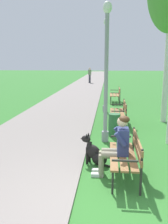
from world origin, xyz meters
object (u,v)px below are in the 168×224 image
(litter_bin, at_px, (114,125))
(pedestrian_distant, at_px, (90,75))
(park_bench_far, at_px, (116,94))
(dog_black, at_px, (95,153))
(person_seated_on_near_bench, at_px, (117,144))
(lamp_post_near, at_px, (106,73))
(lamp_post_mid, at_px, (106,65))
(park_bench_near, at_px, (128,153))
(park_bench_mid, at_px, (120,111))

(litter_bin, bearing_deg, pedestrian_distant, 96.78)
(park_bench_far, relative_size, dog_black, 1.90)
(person_seated_on_near_bench, height_order, pedestrian_distant, pedestrian_distant)
(lamp_post_near, distance_m, lamp_post_mid, 4.27)
(lamp_post_near, bearing_deg, park_bench_far, 85.80)
(park_bench_far, relative_size, lamp_post_mid, 0.36)
(person_seated_on_near_bench, distance_m, pedestrian_distant, 21.60)
(lamp_post_mid, bearing_deg, litter_bin, -84.60)
(park_bench_near, height_order, lamp_post_near, lamp_post_near)
(lamp_post_near, relative_size, lamp_post_mid, 0.93)
(person_seated_on_near_bench, xyz_separation_m, lamp_post_mid, (-0.34, 6.43, 1.46))
(lamp_post_near, bearing_deg, pedestrian_distant, 95.78)
(park_bench_mid, height_order, pedestrian_distant, pedestrian_distant)
(park_bench_far, bearing_deg, lamp_post_mid, -102.48)
(dog_black, bearing_deg, lamp_post_near, 83.25)
(park_bench_mid, xyz_separation_m, lamp_post_mid, (-0.58, 2.24, 1.63))
(park_bench_near, xyz_separation_m, litter_bin, (-0.20, 2.77, -0.16))
(lamp_post_mid, bearing_deg, park_bench_far, 77.52)
(person_seated_on_near_bench, height_order, dog_black, person_seated_on_near_bench)
(person_seated_on_near_bench, distance_m, lamp_post_mid, 6.60)
(park_bench_mid, xyz_separation_m, litter_bin, (-0.23, -1.45, -0.16))
(park_bench_far, distance_m, dog_black, 8.59)
(park_bench_far, xyz_separation_m, dog_black, (-0.70, -8.56, -0.25))
(park_bench_near, distance_m, pedestrian_distant, 21.67)
(lamp_post_mid, bearing_deg, dog_black, -91.14)
(dog_black, height_order, pedestrian_distant, pedestrian_distant)
(lamp_post_mid, height_order, pedestrian_distant, lamp_post_mid)
(park_bench_near, distance_m, lamp_post_near, 2.69)
(lamp_post_mid, distance_m, pedestrian_distant, 15.24)
(park_bench_near, bearing_deg, park_bench_mid, 89.61)
(park_bench_far, bearing_deg, lamp_post_near, -94.20)
(park_bench_mid, height_order, person_seated_on_near_bench, person_seated_on_near_bench)
(park_bench_mid, bearing_deg, dog_black, -100.76)
(person_seated_on_near_bench, distance_m, dog_black, 0.80)
(litter_bin, distance_m, pedestrian_distant, 18.90)
(park_bench_mid, xyz_separation_m, lamp_post_near, (-0.50, -2.03, 1.47))
(park_bench_near, bearing_deg, lamp_post_near, 102.19)
(park_bench_mid, distance_m, pedestrian_distant, 17.48)
(dog_black, distance_m, lamp_post_mid, 6.21)
(person_seated_on_near_bench, bearing_deg, dog_black, 132.40)
(park_bench_near, xyz_separation_m, person_seated_on_near_bench, (-0.21, 0.04, 0.17))
(park_bench_mid, bearing_deg, lamp_post_mid, 104.52)
(park_bench_mid, bearing_deg, litter_bin, -99.06)
(park_bench_mid, height_order, park_bench_far, same)
(person_seated_on_near_bench, relative_size, dog_black, 1.58)
(lamp_post_near, height_order, lamp_post_mid, lamp_post_mid)
(park_bench_near, height_order, pedestrian_distant, pedestrian_distant)
(park_bench_near, distance_m, person_seated_on_near_bench, 0.27)
(park_bench_mid, bearing_deg, person_seated_on_near_bench, -93.23)
(park_bench_near, relative_size, dog_black, 1.90)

